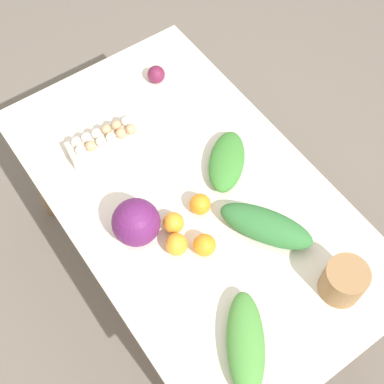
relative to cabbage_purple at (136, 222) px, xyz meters
name	(u,v)px	position (x,y,z in m)	size (l,w,h in m)	color
ground_plane	(192,274)	(0.02, -0.23, -0.82)	(8.00, 8.00, 0.00)	#70665B
dining_table	(192,208)	(0.02, -0.23, -0.17)	(1.48, 0.86, 0.74)	silver
cabbage_purple	(136,222)	(0.00, 0.00, 0.00)	(0.16, 0.16, 0.16)	#601E5B
egg_carton	(105,140)	(0.37, -0.09, -0.04)	(0.12, 0.28, 0.09)	beige
paper_bag	(344,281)	(-0.53, -0.42, -0.02)	(0.14, 0.14, 0.13)	#997047
greens_bunch_kale	(246,343)	(-0.50, -0.06, -0.04)	(0.32, 0.11, 0.08)	#4C933D
greens_bunch_beet_tops	(227,161)	(0.04, -0.40, -0.04)	(0.26, 0.12, 0.07)	#3D8433
greens_bunch_dandelion	(266,226)	(-0.24, -0.35, -0.03)	(0.32, 0.12, 0.09)	#337538
beet_root	(156,74)	(0.53, -0.43, -0.04)	(0.07, 0.07, 0.07)	maroon
orange_0	(205,245)	(-0.18, -0.15, -0.04)	(0.08, 0.08, 0.08)	orange
orange_1	(176,244)	(-0.12, -0.07, -0.04)	(0.07, 0.07, 0.07)	orange
orange_2	(200,204)	(-0.05, -0.22, -0.04)	(0.07, 0.07, 0.07)	orange
orange_3	(173,223)	(-0.05, -0.11, -0.04)	(0.07, 0.07, 0.07)	orange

